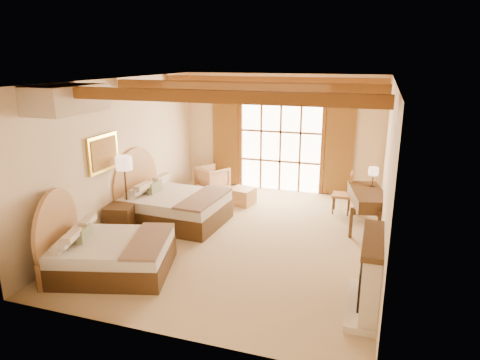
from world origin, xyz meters
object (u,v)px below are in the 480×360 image
at_px(armchair, 212,179).
at_px(desk, 367,208).
at_px(bed_far, 169,203).
at_px(bed_near, 104,250).
at_px(nightstand, 120,220).

height_order(armchair, desk, desk).
bearing_deg(bed_far, armchair, 91.50).
relative_size(bed_near, desk, 1.42).
bearing_deg(bed_near, nightstand, 98.16).
distance_m(bed_near, desk, 5.52).
relative_size(nightstand, desk, 0.39).
relative_size(bed_near, nightstand, 3.61).
bearing_deg(nightstand, bed_near, -79.95).
bearing_deg(armchair, desk, -168.03).
bearing_deg(desk, nightstand, -169.93).
height_order(bed_near, armchair, bed_near).
bearing_deg(nightstand, armchair, 65.30).
bearing_deg(desk, bed_near, -153.31).
relative_size(bed_far, armchair, 2.97).
xyz_separation_m(bed_near, armchair, (0.06, 4.94, -0.05)).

